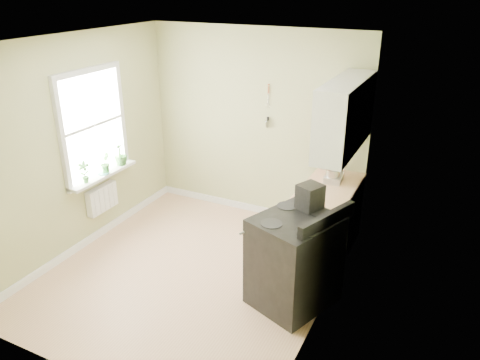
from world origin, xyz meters
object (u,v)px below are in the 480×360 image
at_px(stove, 295,260).
at_px(coffee_maker, 309,202).
at_px(kettle, 324,162).
at_px(stand_mixer, 335,167).

bearing_deg(stove, coffee_maker, 82.01).
xyz_separation_m(kettle, coffee_maker, (0.27, -1.42, 0.09)).
height_order(stove, coffee_maker, coffee_maker).
bearing_deg(kettle, stand_mixer, -53.28).
relative_size(kettle, coffee_maker, 0.46).
bearing_deg(coffee_maker, stand_mixer, 91.68).
relative_size(stand_mixer, kettle, 2.35).
distance_m(stove, stand_mixer, 1.49).
height_order(kettle, coffee_maker, coffee_maker).
height_order(stove, stand_mixer, stand_mixer).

